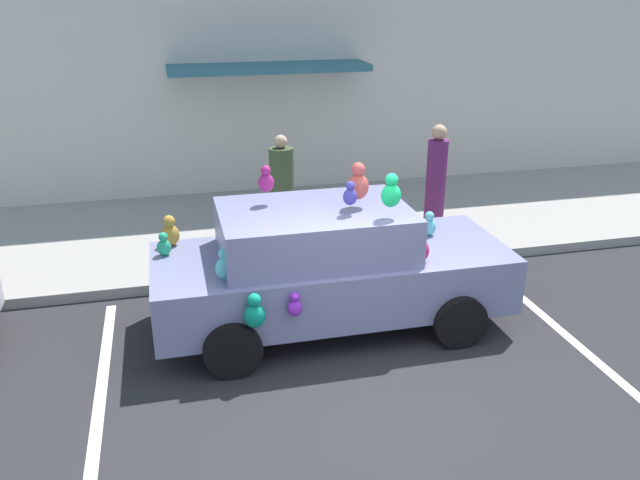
{
  "coord_description": "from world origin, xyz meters",
  "views": [
    {
      "loc": [
        -1.89,
        -5.23,
        3.99
      ],
      "look_at": [
        -0.08,
        2.25,
        0.9
      ],
      "focal_mm": 36.25,
      "sensor_mm": 36.0,
      "label": 1
    }
  ],
  "objects_px": {
    "plush_covered_car": "(327,266)",
    "pedestrian_walking_past": "(282,191)",
    "teddy_bear_on_sidewalk": "(390,220)",
    "pedestrian_near_shopfront": "(436,183)"
  },
  "relations": [
    {
      "from": "plush_covered_car",
      "to": "teddy_bear_on_sidewalk",
      "type": "xyz_separation_m",
      "value": [
        1.57,
        2.17,
        -0.31
      ]
    },
    {
      "from": "plush_covered_car",
      "to": "pedestrian_walking_past",
      "type": "height_order",
      "value": "plush_covered_car"
    },
    {
      "from": "teddy_bear_on_sidewalk",
      "to": "pedestrian_near_shopfront",
      "type": "xyz_separation_m",
      "value": [
        0.8,
        0.13,
        0.5
      ]
    },
    {
      "from": "pedestrian_near_shopfront",
      "to": "pedestrian_walking_past",
      "type": "distance_m",
      "value": 2.46
    },
    {
      "from": "plush_covered_car",
      "to": "teddy_bear_on_sidewalk",
      "type": "distance_m",
      "value": 2.69
    },
    {
      "from": "teddy_bear_on_sidewalk",
      "to": "pedestrian_walking_past",
      "type": "height_order",
      "value": "pedestrian_walking_past"
    },
    {
      "from": "pedestrian_walking_past",
      "to": "teddy_bear_on_sidewalk",
      "type": "bearing_deg",
      "value": -21.27
    },
    {
      "from": "plush_covered_car",
      "to": "pedestrian_walking_past",
      "type": "distance_m",
      "value": 2.79
    },
    {
      "from": "pedestrian_near_shopfront",
      "to": "teddy_bear_on_sidewalk",
      "type": "bearing_deg",
      "value": -170.57
    },
    {
      "from": "plush_covered_car",
      "to": "pedestrian_walking_past",
      "type": "bearing_deg",
      "value": 90.68
    }
  ]
}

